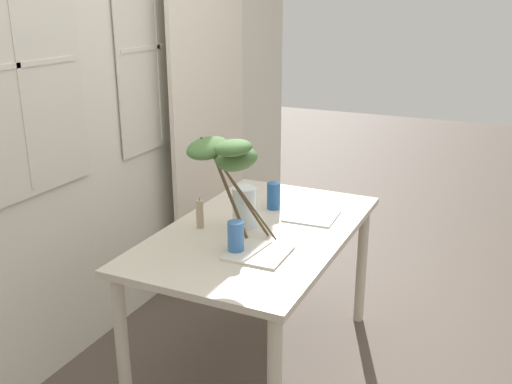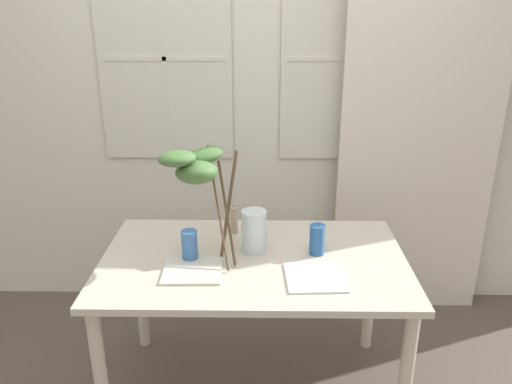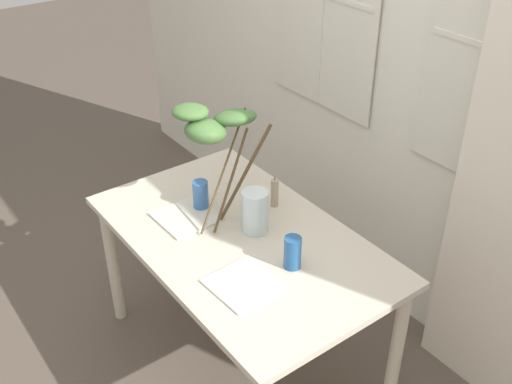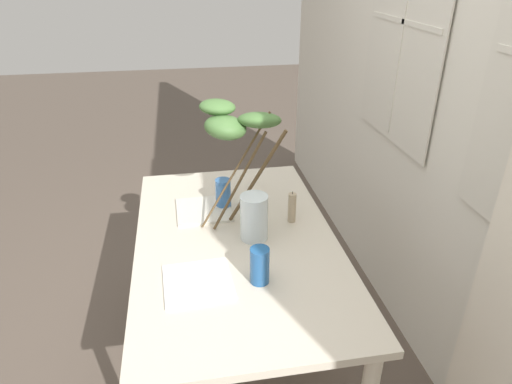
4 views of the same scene
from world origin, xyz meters
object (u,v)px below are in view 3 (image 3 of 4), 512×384
object	(u,v)px
dining_table	(241,253)
drinking_glass_blue_right	(293,252)
pillar_candle	(275,193)
vase_with_branches	(226,152)
plate_square_left	(186,217)
plate_square_right	(243,284)
drinking_glass_blue_left	(201,195)

from	to	relation	value
dining_table	drinking_glass_blue_right	world-z (taller)	drinking_glass_blue_right
pillar_candle	drinking_glass_blue_right	bearing A→B (deg)	-28.88
drinking_glass_blue_right	vase_with_branches	bearing A→B (deg)	179.78
dining_table	vase_with_branches	bearing A→B (deg)	164.33
vase_with_branches	plate_square_left	size ratio (longest dim) A/B	2.07
dining_table	plate_square_right	size ratio (longest dim) A/B	5.61
drinking_glass_blue_left	plate_square_left	bearing A→B (deg)	-75.80
vase_with_branches	pillar_candle	xyz separation A→B (m)	(0.07, 0.22, -0.26)
drinking_glass_blue_left	pillar_candle	distance (m)	0.35
dining_table	pillar_candle	xyz separation A→B (m)	(-0.11, 0.27, 0.17)
plate_square_right	pillar_candle	size ratio (longest dim) A/B	1.64
drinking_glass_blue_left	plate_square_left	xyz separation A→B (m)	(0.02, -0.10, -0.07)
dining_table	plate_square_left	xyz separation A→B (m)	(-0.27, -0.12, 0.10)
vase_with_branches	pillar_candle	distance (m)	0.35
plate_square_left	pillar_candle	bearing A→B (deg)	67.49
vase_with_branches	plate_square_right	distance (m)	0.60
plate_square_left	plate_square_right	size ratio (longest dim) A/B	1.02
vase_with_branches	plate_square_right	bearing A→B (deg)	-27.32
drinking_glass_blue_right	plate_square_right	xyz separation A→B (m)	(-0.03, -0.23, -0.07)
drinking_glass_blue_left	drinking_glass_blue_right	bearing A→B (deg)	6.93
drinking_glass_blue_right	drinking_glass_blue_left	bearing A→B (deg)	-173.07
vase_with_branches	drinking_glass_blue_right	xyz separation A→B (m)	(0.47, -0.00, -0.26)
plate_square_right	pillar_candle	xyz separation A→B (m)	(-0.37, 0.45, 0.07)
vase_with_branches	drinking_glass_blue_left	size ratio (longest dim) A/B	3.64
dining_table	drinking_glass_blue_left	distance (m)	0.34
pillar_candle	vase_with_branches	bearing A→B (deg)	-108.18
plate_square_left	pillar_candle	world-z (taller)	pillar_candle
drinking_glass_blue_right	plate_square_left	distance (m)	0.59
drinking_glass_blue_right	plate_square_left	xyz separation A→B (m)	(-0.56, -0.17, -0.07)
drinking_glass_blue_left	drinking_glass_blue_right	distance (m)	0.59
plate_square_right	pillar_candle	distance (m)	0.59
vase_with_branches	dining_table	bearing A→B (deg)	-15.67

